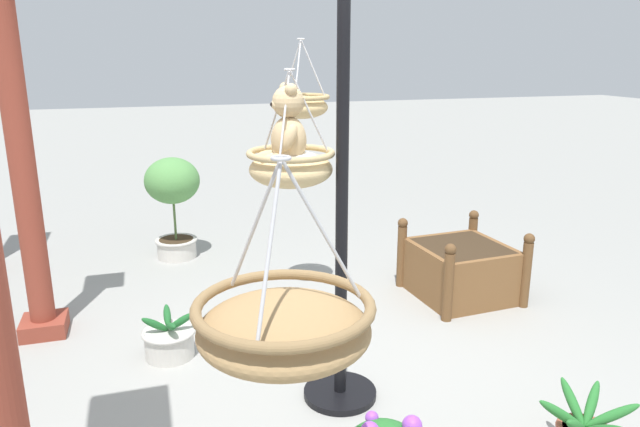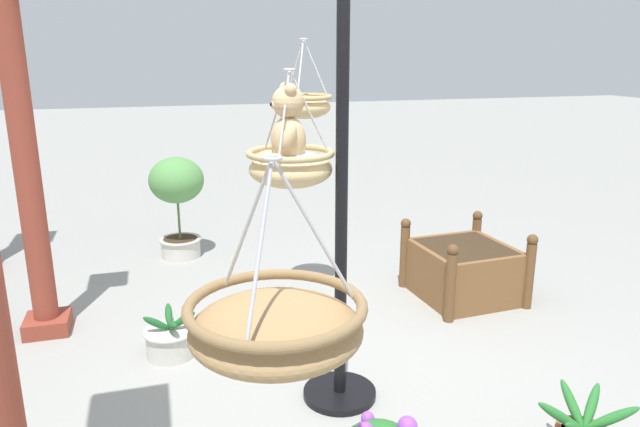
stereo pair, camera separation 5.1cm
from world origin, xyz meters
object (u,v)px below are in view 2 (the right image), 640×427
at_px(wooden_planter_box, 464,269).
at_px(hanging_basket_right_low, 304,105).
at_px(display_pole_central, 341,283).
at_px(potted_plant_conical_shrub, 177,195).
at_px(hanging_basket_left_high, 276,325).
at_px(greenhouse_pillar_left, 25,157).
at_px(potted_plant_flowering_red, 171,338).
at_px(teddy_bear, 286,131).
at_px(hanging_basket_with_teddy, 291,166).

bearing_deg(wooden_planter_box, hanging_basket_right_low, 76.28).
bearing_deg(display_pole_central, potted_plant_conical_shrub, 15.21).
bearing_deg(display_pole_central, hanging_basket_left_high, 153.98).
distance_m(hanging_basket_left_high, greenhouse_pillar_left, 3.00).
xyz_separation_m(display_pole_central, potted_plant_flowering_red, (0.80, 0.96, -0.61)).
height_order(wooden_planter_box, potted_plant_flowering_red, wooden_planter_box).
height_order(display_pole_central, potted_plant_conical_shrub, display_pole_central).
relative_size(teddy_bear, hanging_basket_right_low, 0.75).
height_order(hanging_basket_right_low, potted_plant_conical_shrub, hanging_basket_right_low).
xyz_separation_m(display_pole_central, greenhouse_pillar_left, (1.42, 1.83, 0.58)).
xyz_separation_m(teddy_bear, hanging_basket_left_high, (-1.49, 0.38, -0.40)).
xyz_separation_m(hanging_basket_with_teddy, greenhouse_pillar_left, (1.27, 1.58, -0.09)).
height_order(hanging_basket_with_teddy, hanging_basket_left_high, hanging_basket_with_teddy).
bearing_deg(hanging_basket_right_low, hanging_basket_left_high, 163.59).
bearing_deg(greenhouse_pillar_left, potted_plant_conical_shrub, -36.38).
bearing_deg(teddy_bear, potted_plant_flowering_red, 46.61).
bearing_deg(hanging_basket_right_low, potted_plant_conical_shrub, 34.13).
height_order(hanging_basket_left_high, potted_plant_flowering_red, hanging_basket_left_high).
relative_size(greenhouse_pillar_left, potted_plant_flowering_red, 6.86).
distance_m(greenhouse_pillar_left, wooden_planter_box, 3.47).
bearing_deg(greenhouse_pillar_left, wooden_planter_box, -94.85).
distance_m(display_pole_central, wooden_planter_box, 1.92).
relative_size(greenhouse_pillar_left, wooden_planter_box, 3.10).
xyz_separation_m(display_pole_central, wooden_planter_box, (1.14, -1.47, -0.49)).
xyz_separation_m(teddy_bear, wooden_planter_box, (0.99, -1.74, -1.35)).
height_order(display_pole_central, potted_plant_flowering_red, display_pole_central).
xyz_separation_m(teddy_bear, potted_plant_flowering_red, (0.65, 0.69, -1.48)).
bearing_deg(hanging_basket_with_teddy, hanging_basket_right_low, -17.78).
height_order(greenhouse_pillar_left, potted_plant_conical_shrub, greenhouse_pillar_left).
height_order(hanging_basket_left_high, greenhouse_pillar_left, greenhouse_pillar_left).
relative_size(display_pole_central, potted_plant_conical_shrub, 2.33).
bearing_deg(teddy_bear, display_pole_central, -118.85).
relative_size(display_pole_central, hanging_basket_left_high, 3.73).
bearing_deg(hanging_basket_right_low, display_pole_central, 173.39).
distance_m(hanging_basket_right_low, potted_plant_flowering_red, 1.98).
height_order(hanging_basket_with_teddy, potted_plant_flowering_red, hanging_basket_with_teddy).
distance_m(hanging_basket_with_teddy, wooden_planter_box, 2.30).
relative_size(display_pole_central, hanging_basket_with_teddy, 3.69).
xyz_separation_m(wooden_planter_box, potted_plant_flowering_red, (-0.34, 2.43, -0.12)).
height_order(hanging_basket_right_low, greenhouse_pillar_left, greenhouse_pillar_left).
xyz_separation_m(hanging_basket_with_teddy, hanging_basket_right_low, (1.31, -0.42, 0.21)).
bearing_deg(hanging_basket_with_teddy, potted_plant_conical_shrub, 10.99).
relative_size(wooden_planter_box, potted_plant_flowering_red, 2.21).
height_order(hanging_basket_left_high, wooden_planter_box, hanging_basket_left_high).
relative_size(teddy_bear, wooden_planter_box, 0.51).
xyz_separation_m(hanging_basket_left_high, greenhouse_pillar_left, (2.76, 1.17, 0.12)).
bearing_deg(potted_plant_flowering_red, hanging_basket_left_high, -171.94).
bearing_deg(hanging_basket_left_high, display_pole_central, -26.02).
bearing_deg(potted_plant_conical_shrub, wooden_planter_box, -127.29).
xyz_separation_m(greenhouse_pillar_left, potted_plant_conical_shrub, (1.43, -1.05, -0.67)).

